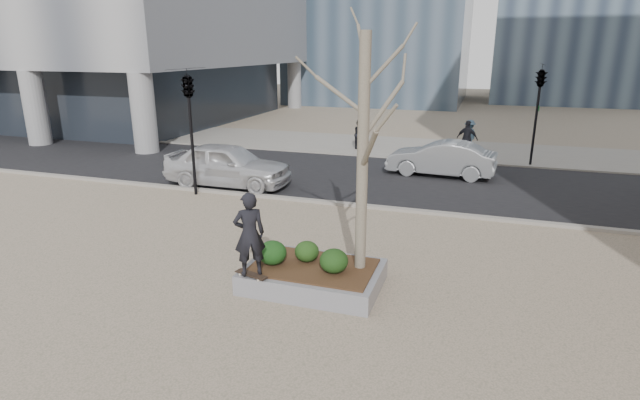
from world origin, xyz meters
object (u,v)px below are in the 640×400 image
(planter, at_px, (313,277))
(skateboard, at_px, (251,275))
(police_car, at_px, (228,165))
(skateboarder, at_px, (249,234))

(planter, bearing_deg, skateboard, -141.34)
(skateboard, relative_size, police_car, 0.16)
(police_car, bearing_deg, skateboarder, -149.25)
(skateboarder, bearing_deg, planter, -176.23)
(skateboarder, bearing_deg, skateboard, 69.15)
(skateboard, xyz_separation_m, police_car, (-4.81, 7.88, 0.37))
(skateboarder, xyz_separation_m, police_car, (-4.81, 7.88, -0.58))
(skateboard, relative_size, skateboarder, 0.43)
(planter, distance_m, skateboarder, 1.86)
(planter, distance_m, police_car, 9.18)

